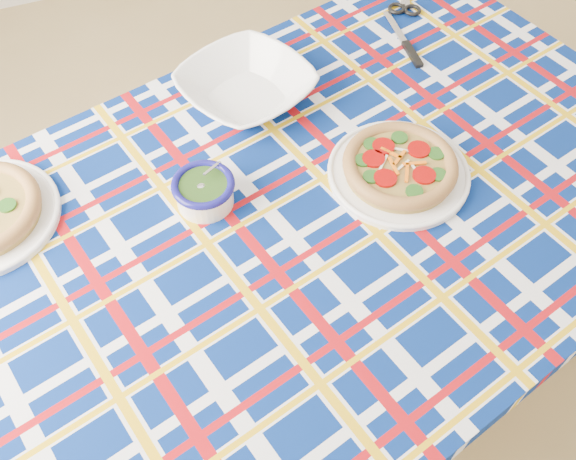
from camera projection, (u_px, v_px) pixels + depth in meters
name	position (u px, v px, depth m)	size (l,w,h in m)	color
floor	(395.00, 271.00, 2.17)	(4.00, 4.00, 0.00)	#987E4E
dining_table	(307.00, 231.00, 1.38)	(1.89, 1.44, 0.79)	brown
tablecloth	(308.00, 224.00, 1.36)	(1.71, 1.08, 0.11)	navy
main_focaccia_plate	(400.00, 166.00, 1.35)	(0.31, 0.31, 0.06)	olive
pesto_bowl	(204.00, 190.00, 1.30)	(0.13, 0.13, 0.08)	#18320D
serving_bowl	(246.00, 87.00, 1.48)	(0.29, 0.29, 0.07)	white
table_knife	(396.00, 28.00, 1.66)	(0.25, 0.02, 0.01)	silver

